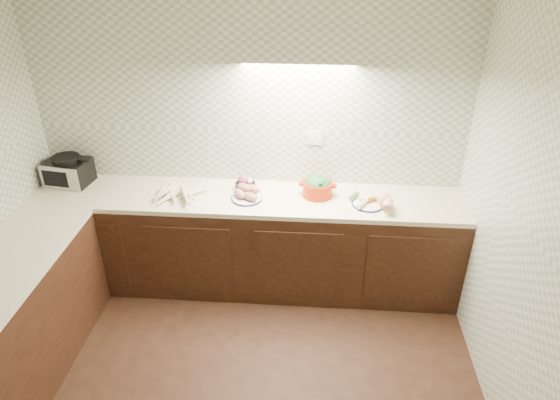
# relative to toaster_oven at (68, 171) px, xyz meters

# --- Properties ---
(room) EXTENTS (3.60, 3.60, 2.60)m
(room) POSITION_rel_toaster_oven_xyz_m (1.56, -1.62, 0.61)
(room) COLOR black
(room) RESTS_ON ground
(counter) EXTENTS (3.60, 3.60, 0.90)m
(counter) POSITION_rel_toaster_oven_xyz_m (0.88, -0.93, -0.57)
(counter) COLOR black
(counter) RESTS_ON ground
(toaster_oven) EXTENTS (0.39, 0.32, 0.25)m
(toaster_oven) POSITION_rel_toaster_oven_xyz_m (0.00, 0.00, 0.00)
(toaster_oven) COLOR black
(toaster_oven) RESTS_ON counter
(parsnip_pile) EXTENTS (0.40, 0.36, 0.08)m
(parsnip_pile) POSITION_rel_toaster_oven_xyz_m (1.02, -0.14, -0.08)
(parsnip_pile) COLOR beige
(parsnip_pile) RESTS_ON counter
(sweet_potato_plate) EXTENTS (0.27, 0.26, 0.12)m
(sweet_potato_plate) POSITION_rel_toaster_oven_xyz_m (1.57, -0.15, -0.07)
(sweet_potato_plate) COLOR #131442
(sweet_potato_plate) RESTS_ON counter
(onion_bowl) EXTENTS (0.17, 0.17, 0.13)m
(onion_bowl) POSITION_rel_toaster_oven_xyz_m (1.53, 0.00, -0.07)
(onion_bowl) COLOR black
(onion_bowl) RESTS_ON counter
(dutch_oven) EXTENTS (0.32, 0.28, 0.18)m
(dutch_oven) POSITION_rel_toaster_oven_xyz_m (2.15, -0.05, -0.03)
(dutch_oven) COLOR #B62202
(dutch_oven) RESTS_ON counter
(veg_plate) EXTENTS (0.37, 0.29, 0.12)m
(veg_plate) POSITION_rel_toaster_oven_xyz_m (2.61, -0.19, -0.07)
(veg_plate) COLOR #131442
(veg_plate) RESTS_ON counter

